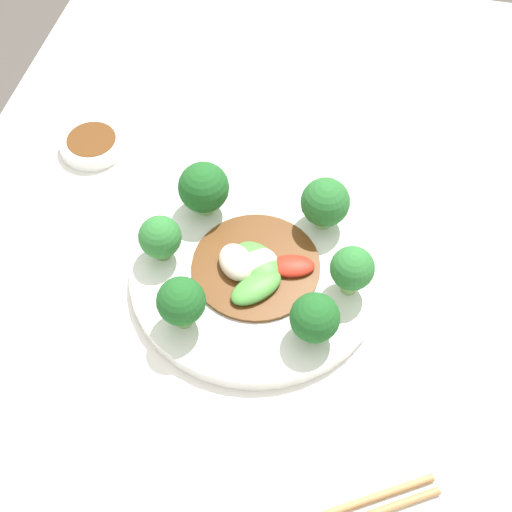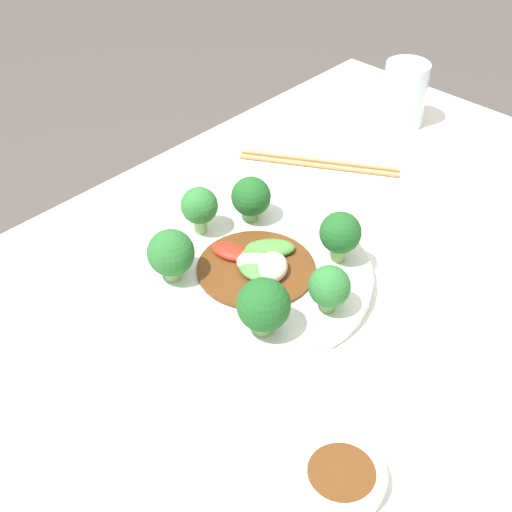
{
  "view_description": "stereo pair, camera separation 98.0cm",
  "coord_description": "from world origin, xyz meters",
  "px_view_note": "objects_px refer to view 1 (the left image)",
  "views": [
    {
      "loc": [
        -0.4,
        -0.13,
        1.37
      ],
      "look_at": [
        0.01,
        -0.04,
        0.79
      ],
      "focal_mm": 50.0,
      "sensor_mm": 36.0,
      "label": 1
    },
    {
      "loc": [
        0.44,
        0.38,
        1.28
      ],
      "look_at": [
        0.01,
        -0.04,
        0.79
      ],
      "focal_mm": 50.0,
      "sensor_mm": 36.0,
      "label": 2
    }
  ],
  "objects_px": {
    "broccoli_south": "(352,270)",
    "sauce_dish": "(92,143)",
    "broccoli_northwest": "(181,302)",
    "plate": "(256,272)",
    "broccoli_southwest": "(315,318)",
    "broccoli_southeast": "(325,203)",
    "broccoli_north": "(161,234)",
    "stirfry_center": "(255,267)",
    "broccoli_northeast": "(204,188)"
  },
  "relations": [
    {
      "from": "broccoli_south",
      "to": "sauce_dish",
      "type": "bearing_deg",
      "value": 66.06
    },
    {
      "from": "broccoli_northwest",
      "to": "broccoli_south",
      "type": "xyz_separation_m",
      "value": [
        0.07,
        -0.15,
        -0.0
      ]
    },
    {
      "from": "plate",
      "to": "broccoli_southwest",
      "type": "distance_m",
      "value": 0.1
    },
    {
      "from": "plate",
      "to": "broccoli_northwest",
      "type": "bearing_deg",
      "value": 145.07
    },
    {
      "from": "broccoli_south",
      "to": "sauce_dish",
      "type": "height_order",
      "value": "broccoli_south"
    },
    {
      "from": "broccoli_southeast",
      "to": "broccoli_north",
      "type": "xyz_separation_m",
      "value": [
        -0.07,
        0.15,
        -0.0
      ]
    },
    {
      "from": "broccoli_north",
      "to": "sauce_dish",
      "type": "relative_size",
      "value": 0.7
    },
    {
      "from": "broccoli_southwest",
      "to": "sauce_dish",
      "type": "bearing_deg",
      "value": 55.92
    },
    {
      "from": "broccoli_south",
      "to": "stirfry_center",
      "type": "distance_m",
      "value": 0.1
    },
    {
      "from": "broccoli_southeast",
      "to": "broccoli_northeast",
      "type": "distance_m",
      "value": 0.13
    },
    {
      "from": "broccoli_southeast",
      "to": "stirfry_center",
      "type": "bearing_deg",
      "value": 142.93
    },
    {
      "from": "stirfry_center",
      "to": "sauce_dish",
      "type": "relative_size",
      "value": 1.71
    },
    {
      "from": "broccoli_southeast",
      "to": "sauce_dish",
      "type": "height_order",
      "value": "broccoli_southeast"
    },
    {
      "from": "broccoli_northwest",
      "to": "broccoli_northeast",
      "type": "relative_size",
      "value": 0.97
    },
    {
      "from": "broccoli_north",
      "to": "broccoli_southeast",
      "type": "bearing_deg",
      "value": -64.78
    },
    {
      "from": "broccoli_northwest",
      "to": "sauce_dish",
      "type": "relative_size",
      "value": 0.79
    },
    {
      "from": "broccoli_south",
      "to": "broccoli_northeast",
      "type": "bearing_deg",
      "value": 67.06
    },
    {
      "from": "broccoli_northeast",
      "to": "broccoli_southwest",
      "type": "bearing_deg",
      "value": -132.46
    },
    {
      "from": "broccoli_northeast",
      "to": "stirfry_center",
      "type": "xyz_separation_m",
      "value": [
        -0.07,
        -0.07,
        -0.03
      ]
    },
    {
      "from": "broccoli_northwest",
      "to": "broccoli_southwest",
      "type": "bearing_deg",
      "value": -84.28
    },
    {
      "from": "broccoli_northwest",
      "to": "broccoli_north",
      "type": "xyz_separation_m",
      "value": [
        0.08,
        0.04,
        -0.01
      ]
    },
    {
      "from": "plate",
      "to": "stirfry_center",
      "type": "height_order",
      "value": "stirfry_center"
    },
    {
      "from": "broccoli_south",
      "to": "stirfry_center",
      "type": "relative_size",
      "value": 0.45
    },
    {
      "from": "broccoli_south",
      "to": "plate",
      "type": "bearing_deg",
      "value": 85.71
    },
    {
      "from": "broccoli_south",
      "to": "broccoli_northwest",
      "type": "bearing_deg",
      "value": 115.09
    },
    {
      "from": "broccoli_northwest",
      "to": "stirfry_center",
      "type": "distance_m",
      "value": 0.1
    },
    {
      "from": "broccoli_south",
      "to": "stirfry_center",
      "type": "height_order",
      "value": "broccoli_south"
    },
    {
      "from": "plate",
      "to": "sauce_dish",
      "type": "xyz_separation_m",
      "value": [
        0.14,
        0.23,
        0.0
      ]
    },
    {
      "from": "sauce_dish",
      "to": "broccoli_northeast",
      "type": "bearing_deg",
      "value": -114.98
    },
    {
      "from": "broccoli_southwest",
      "to": "broccoli_northeast",
      "type": "relative_size",
      "value": 0.9
    },
    {
      "from": "broccoli_northwest",
      "to": "broccoli_south",
      "type": "height_order",
      "value": "broccoli_northwest"
    },
    {
      "from": "broccoli_northeast",
      "to": "broccoli_south",
      "type": "bearing_deg",
      "value": -112.94
    },
    {
      "from": "plate",
      "to": "broccoli_north",
      "type": "bearing_deg",
      "value": 90.68
    },
    {
      "from": "broccoli_southwest",
      "to": "broccoli_northwest",
      "type": "distance_m",
      "value": 0.13
    },
    {
      "from": "broccoli_northwest",
      "to": "sauce_dish",
      "type": "bearing_deg",
      "value": 39.13
    },
    {
      "from": "broccoli_north",
      "to": "broccoli_south",
      "type": "bearing_deg",
      "value": -91.8
    },
    {
      "from": "broccoli_northeast",
      "to": "sauce_dish",
      "type": "xyz_separation_m",
      "value": [
        0.07,
        0.16,
        -0.04
      ]
    },
    {
      "from": "broccoli_northeast",
      "to": "sauce_dish",
      "type": "relative_size",
      "value": 0.82
    },
    {
      "from": "broccoli_southwest",
      "to": "stirfry_center",
      "type": "xyz_separation_m",
      "value": [
        0.06,
        0.07,
        -0.02
      ]
    },
    {
      "from": "broccoli_southeast",
      "to": "broccoli_south",
      "type": "bearing_deg",
      "value": -153.86
    },
    {
      "from": "stirfry_center",
      "to": "sauce_dish",
      "type": "bearing_deg",
      "value": 58.39
    },
    {
      "from": "broccoli_south",
      "to": "broccoli_north",
      "type": "xyz_separation_m",
      "value": [
        0.01,
        0.19,
        -0.01
      ]
    },
    {
      "from": "stirfry_center",
      "to": "sauce_dish",
      "type": "height_order",
      "value": "stirfry_center"
    },
    {
      "from": "broccoli_north",
      "to": "sauce_dish",
      "type": "distance_m",
      "value": 0.19
    },
    {
      "from": "broccoli_south",
      "to": "broccoli_southwest",
      "type": "bearing_deg",
      "value": 155.8
    },
    {
      "from": "broccoli_southeast",
      "to": "sauce_dish",
      "type": "relative_size",
      "value": 0.79
    },
    {
      "from": "stirfry_center",
      "to": "sauce_dish",
      "type": "xyz_separation_m",
      "value": [
        0.14,
        0.23,
        -0.02
      ]
    },
    {
      "from": "broccoli_southwest",
      "to": "broccoli_northeast",
      "type": "bearing_deg",
      "value": 47.54
    },
    {
      "from": "plate",
      "to": "broccoli_northwest",
      "type": "xyz_separation_m",
      "value": [
        -0.08,
        0.05,
        0.04
      ]
    },
    {
      "from": "broccoli_southwest",
      "to": "broccoli_south",
      "type": "relative_size",
      "value": 0.96
    }
  ]
}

